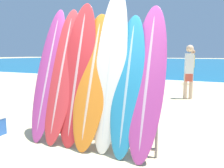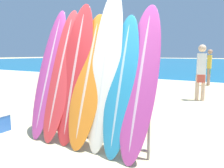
# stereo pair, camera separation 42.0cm
# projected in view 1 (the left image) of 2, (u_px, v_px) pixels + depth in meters

# --- Properties ---
(ground_plane) EXTENTS (160.00, 160.00, 0.00)m
(ground_plane) POSITION_uv_depth(u_px,v_px,m) (77.00, 163.00, 3.02)
(ground_plane) COLOR beige
(ocean_water) EXTENTS (120.00, 60.00, 0.01)m
(ocean_water) POSITION_uv_depth(u_px,v_px,m) (201.00, 62.00, 38.45)
(ocean_water) COLOR #146693
(ocean_water) RESTS_ON ground_plane
(surfboard_rack) EXTENTS (2.17, 0.04, 0.90)m
(surfboard_rack) POSITION_uv_depth(u_px,v_px,m) (92.00, 117.00, 3.55)
(surfboard_rack) COLOR gray
(surfboard_rack) RESTS_ON ground_plane
(surfboard_slot_0) EXTENTS (0.49, 0.86, 2.33)m
(surfboard_slot_0) POSITION_uv_depth(u_px,v_px,m) (49.00, 73.00, 3.88)
(surfboard_slot_0) COLOR #B23D8E
(surfboard_slot_0) RESTS_ON ground_plane
(surfboard_slot_1) EXTENTS (0.53, 0.86, 2.31)m
(surfboard_slot_1) POSITION_uv_depth(u_px,v_px,m) (62.00, 74.00, 3.75)
(surfboard_slot_1) COLOR red
(surfboard_slot_1) RESTS_ON ground_plane
(surfboard_slot_2) EXTENTS (0.60, 0.75, 2.38)m
(surfboard_slot_2) POSITION_uv_depth(u_px,v_px,m) (77.00, 73.00, 3.62)
(surfboard_slot_2) COLOR red
(surfboard_slot_2) RESTS_ON ground_plane
(surfboard_slot_3) EXTENTS (0.59, 0.81, 2.18)m
(surfboard_slot_3) POSITION_uv_depth(u_px,v_px,m) (92.00, 80.00, 3.49)
(surfboard_slot_3) COLOR orange
(surfboard_slot_3) RESTS_ON ground_plane
(surfboard_slot_4) EXTENTS (0.51, 0.71, 2.54)m
(surfboard_slot_4) POSITION_uv_depth(u_px,v_px,m) (110.00, 69.00, 3.38)
(surfboard_slot_4) COLOR silver
(surfboard_slot_4) RESTS_ON ground_plane
(surfboard_slot_5) EXTENTS (0.48, 0.73, 2.11)m
(surfboard_slot_5) POSITION_uv_depth(u_px,v_px,m) (128.00, 84.00, 3.24)
(surfboard_slot_5) COLOR teal
(surfboard_slot_5) RESTS_ON ground_plane
(surfboard_slot_6) EXTENTS (0.51, 0.84, 2.25)m
(surfboard_slot_6) POSITION_uv_depth(u_px,v_px,m) (147.00, 80.00, 3.14)
(surfboard_slot_6) COLOR #B23D8E
(surfboard_slot_6) RESTS_ON ground_plane
(person_near_water) EXTENTS (0.30, 0.24, 1.79)m
(person_near_water) POSITION_uv_depth(u_px,v_px,m) (189.00, 70.00, 7.21)
(person_near_water) COLOR beige
(person_near_water) RESTS_ON ground_plane
(person_mid_beach) EXTENTS (0.23, 0.29, 1.71)m
(person_mid_beach) POSITION_uv_depth(u_px,v_px,m) (192.00, 65.00, 10.74)
(person_mid_beach) COLOR #A87A5B
(person_mid_beach) RESTS_ON ground_plane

